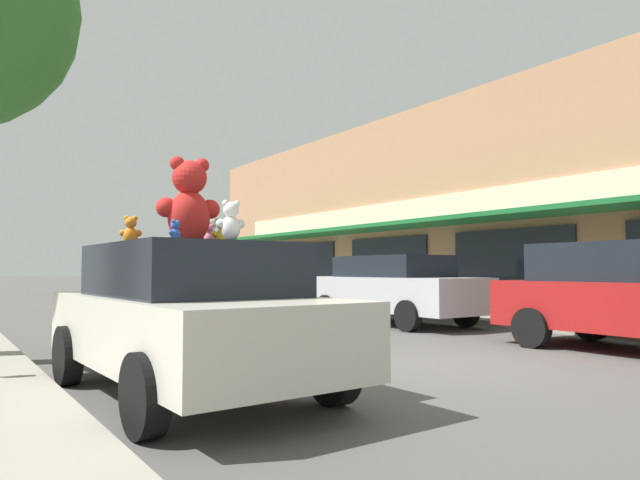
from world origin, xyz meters
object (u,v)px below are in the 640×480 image
at_px(teddy_bear_teal, 224,233).
at_px(parked_car_far_center, 392,288).
at_px(teddy_bear_giant, 189,203).
at_px(teddy_bear_orange, 131,231).
at_px(teddy_bear_yellow, 222,233).
at_px(teddy_bear_green, 233,237).
at_px(teddy_bear_cream, 210,233).
at_px(teddy_bear_blue, 175,231).
at_px(teddy_bear_white, 231,221).
at_px(teddy_bear_pink, 209,235).
at_px(teddy_bear_brown, 179,234).
at_px(plush_art_car, 190,315).

bearing_deg(teddy_bear_teal, parked_car_far_center, -84.66).
distance_m(teddy_bear_giant, teddy_bear_orange, 0.75).
xyz_separation_m(teddy_bear_yellow, teddy_bear_green, (0.26, 0.25, -0.03)).
bearing_deg(teddy_bear_cream, teddy_bear_orange, 32.20).
height_order(teddy_bear_yellow, teddy_bear_blue, teddy_bear_yellow).
xyz_separation_m(teddy_bear_teal, parked_car_far_center, (6.26, 4.03, -0.87)).
distance_m(teddy_bear_white, teddy_bear_blue, 0.67).
relative_size(teddy_bear_giant, teddy_bear_yellow, 3.19).
height_order(teddy_bear_teal, teddy_bear_pink, teddy_bear_teal).
bearing_deg(teddy_bear_brown, teddy_bear_cream, -155.88).
relative_size(teddy_bear_teal, teddy_bear_brown, 1.07).
bearing_deg(teddy_bear_cream, teddy_bear_teal, 161.40).
relative_size(plush_art_car, teddy_bear_yellow, 13.97).
height_order(teddy_bear_white, teddy_bear_cream, teddy_bear_cream).
height_order(teddy_bear_giant, teddy_bear_cream, teddy_bear_giant).
relative_size(teddy_bear_orange, teddy_bear_white, 0.89).
relative_size(teddy_bear_giant, teddy_bear_white, 2.57).
height_order(teddy_bear_teal, teddy_bear_yellow, teddy_bear_teal).
bearing_deg(teddy_bear_pink, teddy_bear_brown, -46.39).
xyz_separation_m(teddy_bear_giant, teddy_bear_brown, (0.20, 0.84, -0.29)).
distance_m(teddy_bear_cream, teddy_bear_blue, 1.40).
bearing_deg(teddy_bear_pink, teddy_bear_yellow, 115.11).
height_order(teddy_bear_giant, teddy_bear_orange, teddy_bear_giant).
bearing_deg(teddy_bear_blue, teddy_bear_pink, -163.32).
distance_m(teddy_bear_yellow, parked_car_far_center, 8.03).
distance_m(teddy_bear_white, teddy_bear_cream, 1.79).
height_order(teddy_bear_orange, teddy_bear_green, teddy_bear_orange).
xyz_separation_m(teddy_bear_giant, teddy_bear_green, (0.62, 0.19, -0.34)).
bearing_deg(teddy_bear_pink, teddy_bear_giant, 65.92).
bearing_deg(teddy_bear_yellow, teddy_bear_teal, -110.76).
bearing_deg(teddy_bear_brown, teddy_bear_green, -178.91).
bearing_deg(teddy_bear_white, teddy_bear_giant, -77.78).
bearing_deg(teddy_bear_yellow, teddy_bear_white, 75.68).
height_order(teddy_bear_green, parked_car_far_center, teddy_bear_green).
bearing_deg(parked_car_far_center, teddy_bear_giant, -146.72).
distance_m(teddy_bear_giant, teddy_bear_yellow, 0.48).
relative_size(teddy_bear_orange, teddy_bear_brown, 0.96).
distance_m(teddy_bear_orange, teddy_bear_pink, 0.86).
relative_size(teddy_bear_giant, teddy_bear_green, 3.98).
distance_m(teddy_bear_teal, teddy_bear_brown, 0.55).
height_order(teddy_bear_brown, teddy_bear_cream, teddy_bear_cream).
distance_m(teddy_bear_yellow, teddy_bear_green, 0.36).
relative_size(teddy_bear_orange, teddy_bear_teal, 0.90).
distance_m(teddy_bear_white, teddy_bear_pink, 1.44).
xyz_separation_m(teddy_bear_blue, parked_car_far_center, (7.22, 5.02, -0.80)).
distance_m(teddy_bear_blue, parked_car_far_center, 8.83).
relative_size(teddy_bear_pink, teddy_bear_blue, 1.24).
bearing_deg(teddy_bear_blue, teddy_bear_green, -176.39).
xyz_separation_m(teddy_bear_pink, teddy_bear_green, (0.25, -0.11, -0.02)).
distance_m(teddy_bear_teal, teddy_bear_blue, 1.39).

